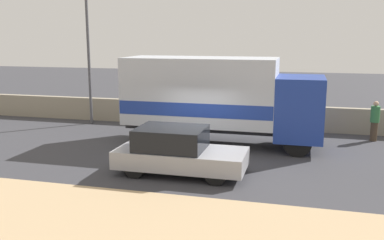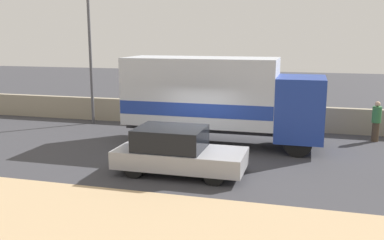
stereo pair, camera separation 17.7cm
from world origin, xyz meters
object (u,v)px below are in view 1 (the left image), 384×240
Objects in this scene: car_hatchback at (178,151)px; pedestrian at (375,120)px; street_lamp at (88,40)px; box_truck at (217,98)px.

pedestrian is (6.76, 6.25, 0.15)m from car_hatchback.
pedestrian is at bearing 42.76° from car_hatchback.
pedestrian reaches higher than car_hatchback.
pedestrian is (13.27, -0.32, -3.28)m from street_lamp.
car_hatchback is 2.44× the size of pedestrian.
street_lamp is at bearing 178.61° from pedestrian.
street_lamp is 0.92× the size of box_truck.
box_truck is 1.90× the size of car_hatchback.
box_truck is 4.63× the size of pedestrian.
box_truck is at bearing -160.68° from pedestrian.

